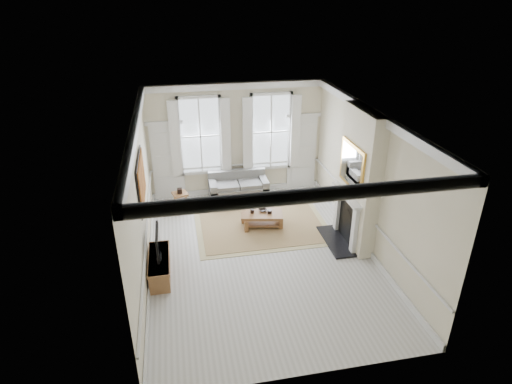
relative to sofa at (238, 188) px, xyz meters
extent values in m
plane|color=#B7B5AD|center=(0.04, -3.11, -0.35)|extent=(7.20, 7.20, 0.00)
plane|color=white|center=(0.04, -3.11, 3.05)|extent=(7.20, 7.20, 0.00)
plane|color=beige|center=(0.04, 0.49, 1.35)|extent=(5.20, 0.00, 5.20)
plane|color=beige|center=(-2.56, -3.11, 1.35)|extent=(0.00, 7.20, 7.20)
plane|color=beige|center=(2.64, -3.11, 1.35)|extent=(0.00, 7.20, 7.20)
cube|color=silver|center=(-2.01, 0.45, 0.80)|extent=(0.90, 0.08, 2.30)
cube|color=silver|center=(2.09, 0.45, 0.80)|extent=(0.90, 0.08, 2.30)
cube|color=#C67F22|center=(-2.52, -2.81, 1.70)|extent=(0.05, 1.66, 1.06)
cube|color=beige|center=(2.46, -2.91, 1.35)|extent=(0.35, 1.70, 3.38)
cube|color=black|center=(2.04, -2.91, -0.33)|extent=(0.55, 1.50, 0.05)
cube|color=silver|center=(2.24, -3.46, 0.22)|extent=(0.10, 0.18, 1.15)
cube|color=silver|center=(2.24, -2.36, 0.22)|extent=(0.10, 0.18, 1.15)
cube|color=silver|center=(2.19, -2.91, 0.95)|extent=(0.20, 1.45, 0.06)
cube|color=black|center=(2.28, -2.91, 0.20)|extent=(0.02, 0.92, 1.00)
cube|color=gold|center=(2.25, -2.91, 1.70)|extent=(0.06, 1.26, 1.06)
cube|color=slate|center=(0.00, -0.06, -0.09)|extent=(1.73, 0.84, 0.39)
cube|color=slate|center=(0.00, 0.26, 0.26)|extent=(1.73, 0.20, 0.44)
cube|color=slate|center=(-0.76, -0.06, 0.14)|extent=(0.20, 0.84, 0.30)
cube|color=slate|center=(0.76, -0.06, 0.14)|extent=(0.20, 0.84, 0.30)
cylinder|color=brown|center=(-0.74, -0.36, -0.31)|extent=(0.06, 0.06, 0.08)
cylinder|color=brown|center=(0.74, 0.24, -0.31)|extent=(0.06, 0.06, 0.08)
cube|color=brown|center=(-1.74, -0.32, 0.11)|extent=(0.49, 0.49, 0.06)
cube|color=brown|center=(-1.89, -0.47, -0.14)|extent=(0.05, 0.05, 0.43)
cube|color=brown|center=(-1.59, -0.47, -0.14)|extent=(0.05, 0.05, 0.43)
cube|color=brown|center=(-1.89, -0.17, -0.14)|extent=(0.05, 0.05, 0.43)
cube|color=brown|center=(-1.59, -0.17, -0.14)|extent=(0.05, 0.05, 0.43)
cube|color=tan|center=(0.36, -1.78, -0.34)|extent=(3.50, 2.60, 0.02)
cube|color=brown|center=(0.36, -1.78, 0.02)|extent=(1.19, 0.83, 0.08)
cube|color=brown|center=(-0.09, -2.00, -0.19)|extent=(0.10, 0.10, 0.33)
cube|color=brown|center=(0.80, -2.00, -0.19)|extent=(0.10, 0.10, 0.33)
cube|color=brown|center=(-0.09, -1.57, -0.19)|extent=(0.10, 0.10, 0.33)
cube|color=brown|center=(0.80, -1.57, -0.19)|extent=(0.10, 0.10, 0.33)
cylinder|color=black|center=(0.11, -1.73, 0.11)|extent=(0.10, 0.10, 0.10)
cylinder|color=black|center=(0.56, -1.83, 0.10)|extent=(0.12, 0.12, 0.09)
imported|color=black|center=(0.41, -1.68, 0.08)|extent=(0.28, 0.28, 0.05)
cube|color=brown|center=(-2.30, -3.47, -0.11)|extent=(0.43, 1.33, 0.48)
cube|color=black|center=(-2.28, -3.47, 0.14)|extent=(0.08, 0.30, 0.03)
cube|color=black|center=(-2.28, -3.47, 0.53)|extent=(0.05, 0.90, 0.55)
cube|color=black|center=(-2.25, -3.47, 0.53)|extent=(0.01, 0.83, 0.49)
camera|label=1|loc=(-1.71, -11.52, 5.47)|focal=30.00mm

